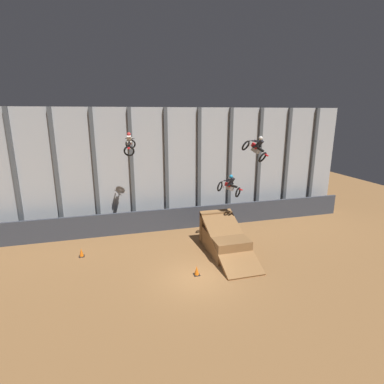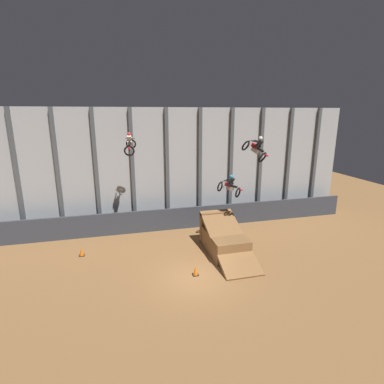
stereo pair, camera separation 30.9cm
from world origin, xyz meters
name	(u,v)px [view 1 (the left image)]	position (x,y,z in m)	size (l,w,h in m)	color
ground_plane	(197,278)	(0.00, 0.00, 0.00)	(60.00, 60.00, 0.00)	olive
arena_back_wall	(166,168)	(0.00, 9.12, 4.82)	(32.00, 0.40, 9.64)	#ADB2B7
lower_barrier	(170,219)	(0.00, 7.71, 0.89)	(31.36, 0.20, 1.78)	#383D47
dirt_ramp	(224,239)	(2.80, 3.06, 0.81)	(2.36, 5.75, 2.44)	brown
rider_bike_left_air	(130,144)	(-3.01, 6.39, 7.11)	(0.97, 1.89, 1.61)	black
rider_bike_center_air	(230,186)	(3.50, 3.98, 4.28)	(1.63, 1.68, 1.57)	black
rider_bike_right_air	(256,148)	(4.56, 2.46, 7.04)	(1.54, 1.80, 1.69)	black
traffic_cone_near_ramp	(197,271)	(0.08, 0.33, 0.28)	(0.36, 0.36, 0.58)	black
traffic_cone_arena_edge	(81,253)	(-6.61, 4.59, 0.28)	(0.36, 0.36, 0.58)	black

